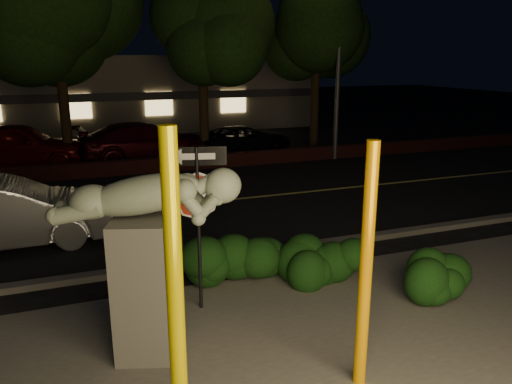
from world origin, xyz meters
The scene contains 22 objects.
ground centered at (0.00, 10.00, 0.00)m, with size 90.00×90.00×0.00m, color black.
patio centered at (0.00, -1.00, 0.01)m, with size 14.00×6.00×0.02m, color #4C4944.
road centered at (0.00, 7.00, 0.01)m, with size 80.00×8.00×0.01m, color black.
lane_marking centered at (0.00, 7.00, 0.02)m, with size 80.00×0.12×0.01m, color #CCC051.
curb centered at (0.00, 2.90, 0.06)m, with size 80.00×0.25×0.12m, color #4C4944.
brick_wall centered at (0.00, 11.30, 0.25)m, with size 40.00×0.35×0.50m, color #461916.
parking_lot centered at (0.00, 17.00, 0.01)m, with size 40.00×12.00×0.01m, color black.
building centered at (0.00, 24.99, 2.00)m, with size 22.00×10.20×4.00m.
tree_far_c centered at (2.50, 12.80, 5.66)m, with size 4.80×4.80×7.84m.
tree_far_d centered at (7.50, 13.30, 5.42)m, with size 4.40×4.40×7.42m.
yellow_pole_left centered at (-1.58, -1.68, 1.68)m, with size 0.17×0.17×3.36m, color #E0C600.
yellow_pole_right centered at (0.71, -1.38, 1.53)m, with size 0.15×0.15×3.05m, color #FFA403.
signpost centered at (-0.65, 1.17, 1.88)m, with size 0.88×0.23×2.64m.
sculpture centered at (-1.59, 0.17, 1.60)m, with size 2.40×1.31×2.59m.
hedge_center centered at (0.27, 1.72, 0.56)m, with size 2.16×1.01×1.12m, color black.
hedge_right centered at (1.77, 1.44, 0.52)m, with size 1.58×0.85×1.03m, color black.
hedge_far_right centered at (3.00, 0.12, 0.44)m, with size 1.26×0.79×0.87m, color black.
streetlight centered at (7.16, 11.14, 5.23)m, with size 1.33×0.38×8.80m.
silver_sedan centered at (-3.88, 5.24, 0.75)m, with size 1.58×4.53×1.49m, color silver.
parked_car_red centered at (-4.24, 13.79, 0.83)m, with size 1.96×4.88×1.66m, color maroon.
parked_car_darkred centered at (0.34, 13.27, 0.76)m, with size 2.12×5.22×1.51m, color #39060D.
parked_car_dark centered at (4.34, 13.48, 0.58)m, with size 1.94×4.20×1.17m, color black.
Camera 1 is at (-2.36, -5.96, 3.93)m, focal length 35.00 mm.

